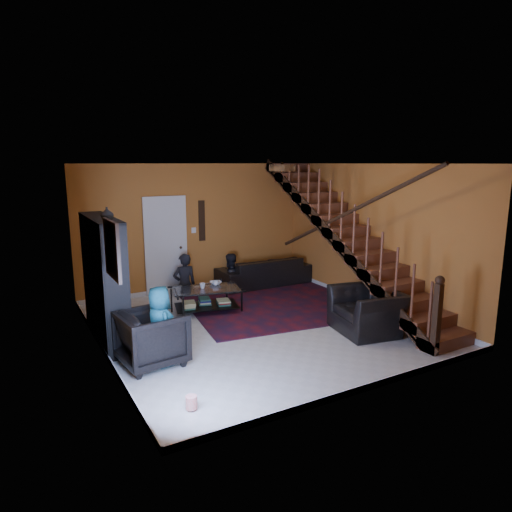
{
  "coord_description": "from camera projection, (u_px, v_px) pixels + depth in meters",
  "views": [
    {
      "loc": [
        -3.74,
        -6.66,
        2.81
      ],
      "look_at": [
        0.22,
        0.4,
        1.16
      ],
      "focal_mm": 32.0,
      "sensor_mm": 36.0,
      "label": 1
    }
  ],
  "objects": [
    {
      "name": "floor",
      "position": [
        256.0,
        325.0,
        8.04
      ],
      "size": [
        5.5,
        5.5,
        0.0
      ],
      "primitive_type": "plane",
      "color": "beige",
      "rests_on": "ground"
    },
    {
      "name": "room",
      "position": [
        159.0,
        313.0,
        8.53
      ],
      "size": [
        5.5,
        5.5,
        5.5
      ],
      "color": "#B16427",
      "rests_on": "ground"
    },
    {
      "name": "staircase",
      "position": [
        352.0,
        238.0,
        8.78
      ],
      "size": [
        0.95,
        5.02,
        3.18
      ],
      "color": "brown",
      "rests_on": "floor"
    },
    {
      "name": "bookshelf",
      "position": [
        105.0,
        282.0,
        7.21
      ],
      "size": [
        0.35,
        1.8,
        2.0
      ],
      "color": "black",
      "rests_on": "floor"
    },
    {
      "name": "door",
      "position": [
        166.0,
        247.0,
        9.83
      ],
      "size": [
        0.82,
        0.05,
        2.05
      ],
      "primitive_type": "cube",
      "color": "silver",
      "rests_on": "floor"
    },
    {
      "name": "framed_picture",
      "position": [
        112.0,
        250.0,
        5.69
      ],
      "size": [
        0.04,
        0.74,
        0.74
      ],
      "primitive_type": "cube",
      "color": "maroon",
      "rests_on": "room"
    },
    {
      "name": "wall_hanging",
      "position": [
        202.0,
        221.0,
        10.14
      ],
      "size": [
        0.14,
        0.03,
        0.9
      ],
      "primitive_type": "cube",
      "color": "black",
      "rests_on": "room"
    },
    {
      "name": "ceiling_fixture",
      "position": [
        282.0,
        168.0,
        6.81
      ],
      "size": [
        0.4,
        0.4,
        0.1
      ],
      "primitive_type": "cylinder",
      "color": "#3F2814",
      "rests_on": "room"
    },
    {
      "name": "rug",
      "position": [
        267.0,
        298.0,
        9.61
      ],
      "size": [
        3.84,
        4.26,
        0.02
      ],
      "primitive_type": "cube",
      "rotation": [
        0.0,
        0.0,
        -0.13
      ],
      "color": "#4B0D14",
      "rests_on": "floor"
    },
    {
      "name": "sofa",
      "position": [
        264.0,
        271.0,
        10.66
      ],
      "size": [
        2.18,
        0.86,
        0.64
      ],
      "primitive_type": "imported",
      "rotation": [
        0.0,
        0.0,
        3.14
      ],
      "color": "black",
      "rests_on": "floor"
    },
    {
      "name": "armchair_left",
      "position": [
        152.0,
        338.0,
        6.42
      ],
      "size": [
        0.96,
        0.93,
        0.79
      ],
      "primitive_type": "imported",
      "rotation": [
        0.0,
        0.0,
        1.68
      ],
      "color": "black",
      "rests_on": "floor"
    },
    {
      "name": "armchair_right",
      "position": [
        367.0,
        311.0,
        7.69
      ],
      "size": [
        1.17,
        1.28,
        0.73
      ],
      "primitive_type": "imported",
      "rotation": [
        0.0,
        0.0,
        -1.75
      ],
      "color": "black",
      "rests_on": "floor"
    },
    {
      "name": "person_adult_a",
      "position": [
        185.0,
        285.0,
        9.79
      ],
      "size": [
        0.51,
        0.35,
        1.38
      ],
      "primitive_type": "imported",
      "rotation": [
        0.0,
        0.0,
        3.1
      ],
      "color": "black",
      "rests_on": "sofa"
    },
    {
      "name": "person_adult_b",
      "position": [
        230.0,
        281.0,
        10.32
      ],
      "size": [
        0.67,
        0.55,
        1.27
      ],
      "primitive_type": "imported",
      "rotation": [
        0.0,
        0.0,
        3.25
      ],
      "color": "black",
      "rests_on": "sofa"
    },
    {
      "name": "person_child",
      "position": [
        160.0,
        326.0,
        6.37
      ],
      "size": [
        0.43,
        0.6,
        1.15
      ],
      "primitive_type": "imported",
      "rotation": [
        0.0,
        0.0,
        1.69
      ],
      "color": "#1B5966",
      "rests_on": "armchair_left"
    },
    {
      "name": "coffee_table",
      "position": [
        207.0,
        298.0,
        8.71
      ],
      "size": [
        1.37,
        1.0,
        0.47
      ],
      "rotation": [
        0.0,
        0.0,
        -0.25
      ],
      "color": "black",
      "rests_on": "floor"
    },
    {
      "name": "cup_a",
      "position": [
        216.0,
        283.0,
        8.87
      ],
      "size": [
        0.12,
        0.12,
        0.09
      ],
      "primitive_type": "imported",
      "rotation": [
        0.0,
        0.0,
        -0.05
      ],
      "color": "#999999",
      "rests_on": "coffee_table"
    },
    {
      "name": "cup_b",
      "position": [
        202.0,
        286.0,
        8.66
      ],
      "size": [
        0.12,
        0.12,
        0.1
      ],
      "primitive_type": "imported",
      "rotation": [
        0.0,
        0.0,
        0.11
      ],
      "color": "#999999",
      "rests_on": "coffee_table"
    },
    {
      "name": "bowl",
      "position": [
        216.0,
        283.0,
        8.96
      ],
      "size": [
        0.26,
        0.26,
        0.06
      ],
      "primitive_type": "imported",
      "rotation": [
        0.0,
        0.0,
        -0.18
      ],
      "color": "#999999",
      "rests_on": "coffee_table"
    },
    {
      "name": "vase",
      "position": [
        107.0,
        214.0,
        6.55
      ],
      "size": [
        0.18,
        0.18,
        0.19
      ],
      "primitive_type": "imported",
      "color": "#999999",
      "rests_on": "bookshelf"
    },
    {
      "name": "popcorn_bucket",
      "position": [
        192.0,
        402.0,
        5.27
      ],
      "size": [
        0.14,
        0.14,
        0.15
      ],
      "primitive_type": "cylinder",
      "rotation": [
        0.0,
        0.0,
        0.06
      ],
      "color": "red",
      "rests_on": "rug"
    }
  ]
}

